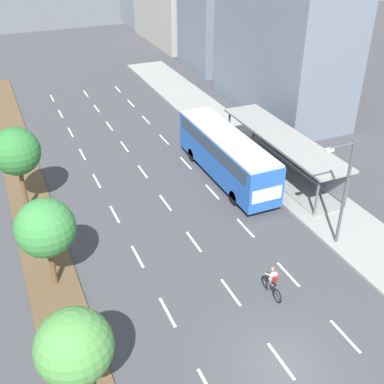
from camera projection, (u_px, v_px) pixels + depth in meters
name	position (u px, v px, depth m)	size (l,w,h in m)	color
ground_plane	(285.00, 366.00, 20.70)	(140.00, 140.00, 0.00)	#424247
median_strip	(27.00, 189.00, 33.52)	(2.60, 52.00, 0.12)	brown
sidewalk_right	(246.00, 145.00, 39.54)	(4.50, 52.00, 0.15)	gray
lane_divider_left	(105.00, 197.00, 32.72)	(0.14, 44.68, 0.01)	white
lane_divider_center	(153.00, 186.00, 33.92)	(0.14, 44.68, 0.01)	white
lane_divider_right	(198.00, 177.00, 35.12)	(0.14, 44.68, 0.01)	white
bus_shelter	(285.00, 150.00, 34.75)	(2.90, 12.74, 2.86)	gray
bus	(226.00, 152.00, 33.97)	(2.54, 11.29, 3.37)	#2356B2
cyclist	(272.00, 283.00, 24.09)	(0.46, 1.82, 1.71)	black
median_tree_nearest	(74.00, 347.00, 16.90)	(2.85, 2.85, 5.04)	brown
median_tree_second	(45.00, 228.00, 23.30)	(2.97, 2.97, 5.00)	brown
median_tree_third	(16.00, 152.00, 29.10)	(2.97, 2.97, 5.64)	brown
streetlight	(344.00, 187.00, 26.14)	(1.91, 0.24, 6.50)	#4C4C51
building_near_right	(283.00, 35.00, 42.97)	(6.33, 15.11, 14.25)	slate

